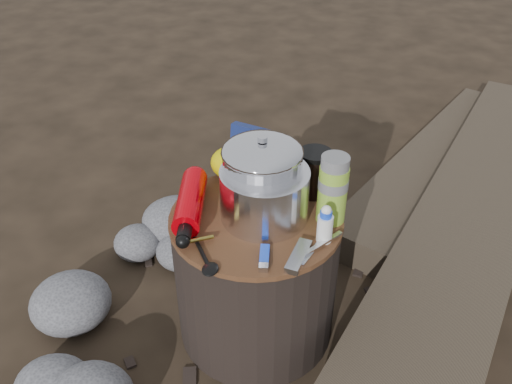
% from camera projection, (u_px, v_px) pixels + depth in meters
% --- Properties ---
extents(ground, '(60.00, 60.00, 0.00)m').
position_uv_depth(ground, '(256.00, 325.00, 1.62)').
color(ground, black).
rests_on(ground, ground).
extents(stump, '(0.44, 0.44, 0.40)m').
position_uv_depth(stump, '(256.00, 275.00, 1.51)').
color(stump, black).
rests_on(stump, ground).
extents(rock_ring, '(0.40, 0.86, 0.17)m').
position_uv_depth(rock_ring, '(125.00, 303.00, 1.58)').
color(rock_ring, '#545459').
rests_on(rock_ring, ground).
extents(log_main, '(0.99, 2.01, 0.17)m').
position_uv_depth(log_main, '(474.00, 215.00, 1.92)').
color(log_main, '#392F24').
rests_on(log_main, ground).
extents(log_small, '(0.83, 1.34, 0.11)m').
position_uv_depth(log_small, '(434.00, 165.00, 2.24)').
color(log_small, '#392F24').
rests_on(log_small, ground).
extents(foil_windscreen, '(0.22, 0.22, 0.13)m').
position_uv_depth(foil_windscreen, '(264.00, 194.00, 1.36)').
color(foil_windscreen, silver).
rests_on(foil_windscreen, stump).
extents(camping_pot, '(0.20, 0.20, 0.20)m').
position_uv_depth(camping_pot, '(262.00, 175.00, 1.37)').
color(camping_pot, silver).
rests_on(camping_pot, stump).
extents(fuel_bottle, '(0.11, 0.29, 0.07)m').
position_uv_depth(fuel_bottle, '(190.00, 202.00, 1.39)').
color(fuel_bottle, '#CE0009').
rests_on(fuel_bottle, stump).
extents(thermos, '(0.07, 0.07, 0.18)m').
position_uv_depth(thermos, '(333.00, 190.00, 1.33)').
color(thermos, '#83B031').
rests_on(thermos, stump).
extents(travel_mug, '(0.08, 0.08, 0.12)m').
position_uv_depth(travel_mug, '(314.00, 173.00, 1.44)').
color(travel_mug, black).
rests_on(travel_mug, stump).
extents(stuff_sack, '(0.14, 0.11, 0.10)m').
position_uv_depth(stuff_sack, '(236.00, 163.00, 1.51)').
color(stuff_sack, '#D0C103').
rests_on(stuff_sack, stump).
extents(food_pouch, '(0.12, 0.06, 0.15)m').
position_uv_depth(food_pouch, '(251.00, 153.00, 1.50)').
color(food_pouch, navy).
rests_on(food_pouch, stump).
extents(lighter, '(0.03, 0.09, 0.02)m').
position_uv_depth(lighter, '(264.00, 255.00, 1.26)').
color(lighter, blue).
rests_on(lighter, stump).
extents(multitool, '(0.05, 0.12, 0.02)m').
position_uv_depth(multitool, '(299.00, 256.00, 1.26)').
color(multitool, '#BCBCC2').
rests_on(multitool, stump).
extents(pot_grabber, '(0.10, 0.14, 0.01)m').
position_uv_depth(pot_grabber, '(315.00, 247.00, 1.29)').
color(pot_grabber, '#BCBCC2').
rests_on(pot_grabber, stump).
extents(spork, '(0.11, 0.14, 0.01)m').
position_uv_depth(spork, '(201.00, 250.00, 1.28)').
color(spork, black).
rests_on(spork, stump).
extents(squeeze_bottle, '(0.04, 0.04, 0.09)m').
position_uv_depth(squeeze_bottle, '(325.00, 225.00, 1.29)').
color(squeeze_bottle, white).
rests_on(squeeze_bottle, stump).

